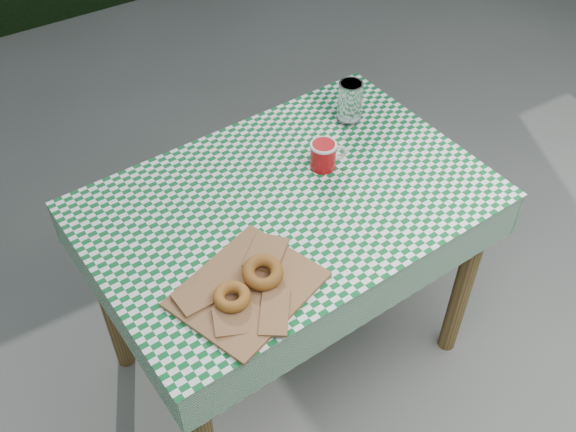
{
  "coord_description": "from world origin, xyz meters",
  "views": [
    {
      "loc": [
        -0.89,
        -1.01,
        2.03
      ],
      "look_at": [
        -0.24,
        0.04,
        0.79
      ],
      "focal_mm": 41.59,
      "sensor_mm": 36.0,
      "label": 1
    }
  ],
  "objects_px": {
    "table": "(288,285)",
    "paper_bag": "(248,288)",
    "coffee_mug": "(323,155)",
    "drinking_glass": "(350,102)"
  },
  "relations": [
    {
      "from": "paper_bag",
      "to": "coffee_mug",
      "type": "bearing_deg",
      "value": 34.53
    },
    {
      "from": "table",
      "to": "drinking_glass",
      "type": "relative_size",
      "value": 8.02
    },
    {
      "from": "table",
      "to": "drinking_glass",
      "type": "bearing_deg",
      "value": 26.69
    },
    {
      "from": "coffee_mug",
      "to": "drinking_glass",
      "type": "distance_m",
      "value": 0.24
    },
    {
      "from": "table",
      "to": "paper_bag",
      "type": "xyz_separation_m",
      "value": [
        -0.25,
        -0.22,
        0.39
      ]
    },
    {
      "from": "paper_bag",
      "to": "coffee_mug",
      "type": "relative_size",
      "value": 2.24
    },
    {
      "from": "table",
      "to": "coffee_mug",
      "type": "xyz_separation_m",
      "value": [
        0.16,
        0.06,
        0.42
      ]
    },
    {
      "from": "drinking_glass",
      "to": "table",
      "type": "bearing_deg",
      "value": -149.99
    },
    {
      "from": "coffee_mug",
      "to": "drinking_glass",
      "type": "bearing_deg",
      "value": 53.33
    },
    {
      "from": "coffee_mug",
      "to": "drinking_glass",
      "type": "xyz_separation_m",
      "value": [
        0.19,
        0.14,
        0.03
      ]
    }
  ]
}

